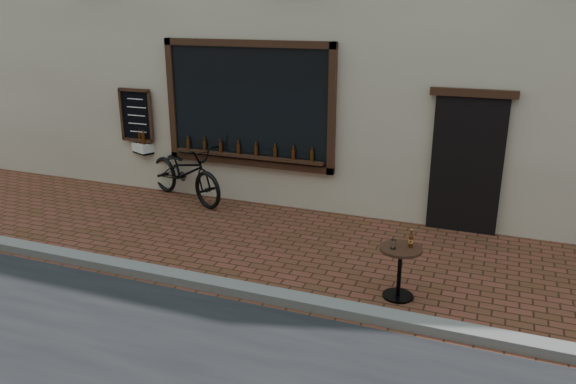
% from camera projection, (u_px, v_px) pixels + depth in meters
% --- Properties ---
extents(ground, '(90.00, 90.00, 0.00)m').
position_uv_depth(ground, '(273.00, 309.00, 6.85)').
color(ground, '#552F1B').
rests_on(ground, ground).
extents(kerb, '(90.00, 0.25, 0.12)m').
position_uv_depth(kerb, '(279.00, 297.00, 7.01)').
color(kerb, slate).
rests_on(kerb, ground).
extents(cargo_bicycle, '(2.51, 1.58, 1.18)m').
position_uv_depth(cargo_bicycle, '(184.00, 171.00, 10.57)').
color(cargo_bicycle, black).
rests_on(cargo_bicycle, ground).
extents(bistro_table, '(0.53, 0.53, 0.91)m').
position_uv_depth(bistro_table, '(400.00, 262.00, 6.98)').
color(bistro_table, black).
rests_on(bistro_table, ground).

